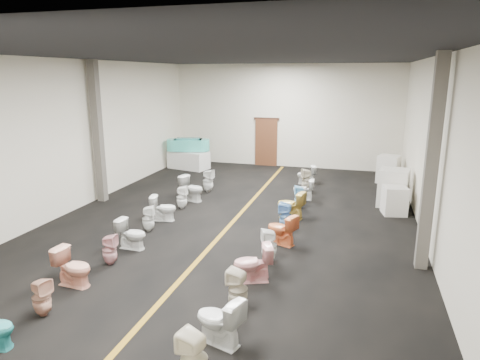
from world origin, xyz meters
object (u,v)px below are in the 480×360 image
Objects in this scene: toilet_left_5 at (148,219)px; toilet_right_2 at (238,289)px; toilet_left_4 at (132,234)px; toilet_right_9 at (303,189)px; toilet_left_3 at (110,250)px; appliance_crate_a at (394,200)px; toilet_left_8 at (192,188)px; toilet_right_8 at (300,197)px; toilet_right_7 at (291,205)px; toilet_right_1 at (219,320)px; toilet_right_10 at (307,180)px; toilet_right_11 at (306,175)px; display_table at (189,160)px; toilet_left_6 at (163,208)px; appliance_crate_c at (390,184)px; toilet_right_5 at (282,229)px; toilet_left_1 at (42,297)px; toilet_right_0 at (194,360)px; toilet_right_6 at (286,217)px; toilet_left_7 at (182,197)px; bathtub at (188,144)px; toilet_left_2 at (73,267)px; toilet_right_4 at (269,245)px; toilet_left_9 at (208,181)px; appliance_crate_d at (388,169)px.

toilet_right_2 is (3.37, -3.07, 0.04)m from toilet_left_5.
toilet_left_4 reaches higher than toilet_right_9.
appliance_crate_a is at bearing -58.04° from toilet_left_3.
toilet_left_3 is at bearing -164.84° from toilet_left_8.
toilet_right_7 is at bearing -19.11° from toilet_right_8.
toilet_right_10 reaches higher than toilet_right_1.
display_table is at bearing -120.67° from toilet_right_11.
toilet_right_2 reaches higher than toilet_left_6.
appliance_crate_c is 1.09× the size of toilet_left_3.
toilet_left_3 is at bearing -34.36° from toilet_right_5.
toilet_left_8 is (-0.16, 7.14, 0.07)m from toilet_left_1.
toilet_right_9 is at bearing -31.76° from display_table.
toilet_right_7 is (3.27, 3.22, 0.04)m from toilet_left_4.
toilet_left_4 is at bearing -50.57° from toilet_right_10.
toilet_right_0 reaches higher than toilet_right_11.
toilet_left_6 is (1.99, -6.60, -0.02)m from display_table.
appliance_crate_a reaches higher than toilet_right_2.
toilet_right_6 is at bearing -55.72° from toilet_left_3.
toilet_left_7 is 1.02× the size of toilet_right_8.
toilet_right_8 is (3.52, 0.20, -0.06)m from toilet_left_8.
toilet_right_8 reaches higher than toilet_right_9.
toilet_left_4 is at bearing -53.04° from toilet_right_6.
toilet_right_11 is (-0.10, 4.17, -0.06)m from toilet_right_7.
toilet_left_4 is at bearing -35.58° from toilet_right_9.
toilet_left_8 reaches higher than toilet_right_11.
display_table reaches higher than toilet_left_1.
bathtub is 6.01m from toilet_right_10.
toilet_right_2 is at bearing 11.47° from toilet_right_7.
bathtub reaches higher than appliance_crate_c.
toilet_left_1 is 3.18m from toilet_right_1.
appliance_crate_c is 10.70m from toilet_left_2.
toilet_right_0 reaches higher than toilet_right_5.
toilet_right_4 is 1.06× the size of toilet_right_8.
toilet_right_7 reaches higher than toilet_left_4.
toilet_left_4 is 1.00× the size of toilet_left_7.
toilet_left_1 is 5.45m from toilet_right_5.
toilet_left_6 is 3.19m from toilet_left_9.
toilet_left_7 is 3.66m from toilet_right_8.
toilet_left_7 is (-6.28, -5.22, -0.16)m from appliance_crate_d.
display_table is at bearing -104.97° from bathtub.
toilet_right_5 is (-2.79, -3.21, -0.03)m from appliance_crate_a.
appliance_crate_a is 1.20× the size of toilet_right_9.
toilet_right_1 is (3.37, -5.01, 0.03)m from toilet_left_6.
toilet_right_0 reaches higher than toilet_left_3.
toilet_left_9 is at bearing -72.53° from bathtub.
toilet_left_7 is 4.64m from toilet_right_10.
toilet_right_11 is (-2.99, -1.04, -0.18)m from appliance_crate_d.
toilet_right_4 is 2.01m from toilet_right_6.
toilet_right_0 is (3.18, -9.18, 0.00)m from toilet_left_9.
display_table is 0.95× the size of bathtub.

